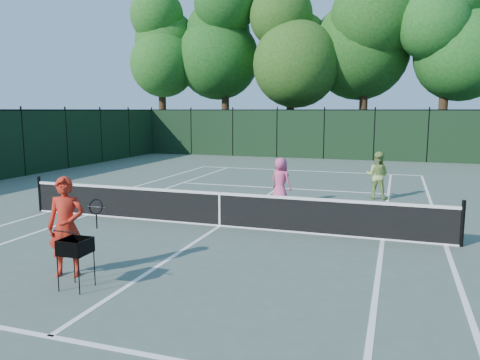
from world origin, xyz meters
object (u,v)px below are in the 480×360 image
(player_green, at_px, (377,175))
(ball_hopper, at_px, (75,247))
(coach, at_px, (67,227))
(player_pink, at_px, (281,181))

(player_green, bearing_deg, ball_hopper, 74.94)
(coach, relative_size, ball_hopper, 2.10)
(player_pink, height_order, player_green, player_green)
(player_green, xyz_separation_m, ball_hopper, (-4.50, -10.14, -0.07))
(player_pink, relative_size, ball_hopper, 1.72)
(player_green, distance_m, ball_hopper, 11.10)
(player_pink, distance_m, ball_hopper, 8.33)
(coach, height_order, ball_hopper, coach)
(coach, distance_m, player_pink, 7.98)
(ball_hopper, bearing_deg, player_green, 63.99)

